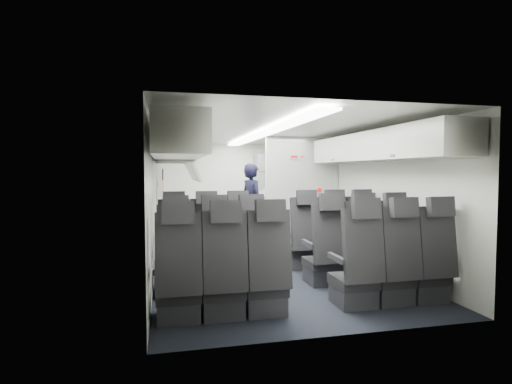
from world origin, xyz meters
name	(u,v)px	position (x,y,z in m)	size (l,w,h in m)	color
cabin_shell	(261,195)	(0.00, 0.00, 1.12)	(3.41, 6.01, 2.16)	black
seat_row_front	(270,244)	(0.00, -0.53, 0.40)	(3.33, 0.56, 1.24)	black
seat_row_mid	(288,257)	(0.00, -1.43, 0.40)	(3.33, 0.56, 1.24)	black
seat_row_rear	(313,274)	(0.00, -2.33, 0.40)	(3.33, 0.56, 1.24)	black
overhead_bin_left_rear	(178,138)	(-1.40, -2.00, 1.86)	(0.53, 1.80, 0.40)	silver
overhead_bin_left_front_open	(171,156)	(-1.44, -0.25, 1.74)	(0.64, 1.70, 0.72)	#9E9E93
overhead_bin_right_rear	(412,143)	(1.40, -2.00, 1.86)	(0.53, 1.80, 0.40)	silver
overhead_bin_right_front	(348,150)	(1.40, -0.25, 1.86)	(0.53, 1.70, 0.40)	silver
bulkhead_partition	(302,194)	(0.98, 0.80, 1.08)	(1.40, 0.15, 2.13)	silver
galley_unit	(273,195)	(0.95, 2.72, 0.95)	(0.85, 0.52, 1.90)	#939399
boarding_door	(160,200)	(-1.64, 1.55, 0.95)	(0.12, 1.27, 1.86)	silver
flight_attendant	(252,205)	(0.18, 1.54, 0.83)	(0.61, 0.40, 1.67)	black
carry_on_bag	(176,150)	(-1.38, -0.69, 1.81)	(0.41, 0.29, 0.25)	black
papers	(262,193)	(0.37, 1.49, 1.06)	(0.20, 0.02, 0.14)	white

